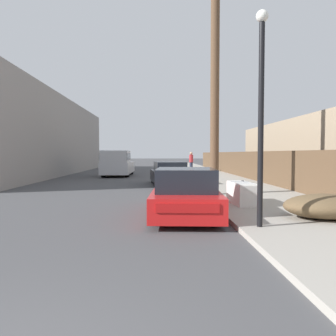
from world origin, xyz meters
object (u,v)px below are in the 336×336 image
(pedestrian, at_px, (191,161))
(discarded_fridge, at_px, (242,193))
(utility_pole, at_px, (215,72))
(street_lamp, at_px, (261,102))
(parked_sports_car_red, at_px, (185,194))
(brush_pile, at_px, (327,206))
(pickup_truck, at_px, (117,164))
(car_parked_mid, at_px, (169,174))

(pedestrian, bearing_deg, discarded_fridge, -91.11)
(utility_pole, relative_size, street_lamp, 1.99)
(parked_sports_car_red, distance_m, brush_pile, 3.54)
(discarded_fridge, distance_m, pickup_truck, 15.60)
(car_parked_mid, distance_m, utility_pole, 6.60)
(parked_sports_car_red, bearing_deg, pickup_truck, 106.97)
(parked_sports_car_red, height_order, street_lamp, street_lamp)
(car_parked_mid, xyz_separation_m, brush_pile, (3.46, -9.64, -0.18))
(car_parked_mid, bearing_deg, discarded_fridge, -79.39)
(parked_sports_car_red, bearing_deg, pedestrian, 87.21)
(parked_sports_car_red, bearing_deg, utility_pole, 72.29)
(discarded_fridge, xyz_separation_m, utility_pole, (-0.45, 2.41, 4.33))
(street_lamp, xyz_separation_m, pedestrian, (0.82, 21.44, -1.79))
(parked_sports_car_red, xyz_separation_m, utility_pole, (1.45, 3.69, 4.20))
(pickup_truck, distance_m, utility_pole, 13.74)
(street_lamp, bearing_deg, brush_pile, 23.41)
(pickup_truck, relative_size, pedestrian, 3.33)
(parked_sports_car_red, distance_m, utility_pole, 5.78)
(brush_pile, bearing_deg, car_parked_mid, 109.74)
(utility_pole, bearing_deg, parked_sports_car_red, -111.51)
(parked_sports_car_red, xyz_separation_m, street_lamp, (1.44, -1.93, 2.20))
(parked_sports_car_red, xyz_separation_m, pedestrian, (2.25, 19.50, 0.42))
(parked_sports_car_red, bearing_deg, street_lamp, -49.53)
(pickup_truck, bearing_deg, brush_pile, 113.45)
(pickup_truck, bearing_deg, street_lamp, 106.96)
(pickup_truck, height_order, brush_pile, pickup_truck)
(parked_sports_car_red, height_order, brush_pile, parked_sports_car_red)
(discarded_fridge, bearing_deg, pickup_truck, 109.24)
(street_lamp, bearing_deg, parked_sports_car_red, 126.66)
(pedestrian, bearing_deg, pickup_truck, -148.31)
(pickup_truck, xyz_separation_m, pedestrian, (5.96, 3.68, 0.06))
(car_parked_mid, xyz_separation_m, pedestrian, (2.36, 10.96, 0.41))
(parked_sports_car_red, height_order, pedestrian, pedestrian)
(utility_pole, height_order, brush_pile, utility_pole)
(pickup_truck, relative_size, utility_pole, 0.63)
(discarded_fridge, relative_size, car_parked_mid, 0.35)
(pickup_truck, bearing_deg, utility_pole, 113.83)
(car_parked_mid, distance_m, pedestrian, 11.22)
(street_lamp, relative_size, brush_pile, 2.18)
(parked_sports_car_red, height_order, utility_pole, utility_pole)
(pickup_truck, bearing_deg, parked_sports_car_red, 103.98)
(utility_pole, distance_m, pedestrian, 16.28)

